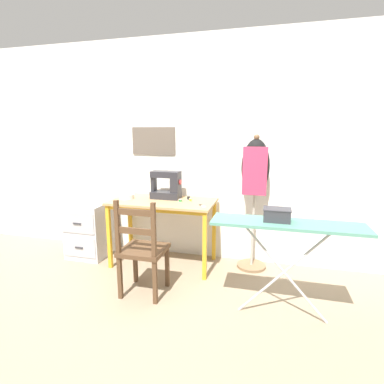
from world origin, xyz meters
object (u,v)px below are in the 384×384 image
Objects in this scene: sewing_machine at (168,186)px; thread_spool_near_machine at (180,201)px; thread_spool_mid_table at (188,198)px; dress_form at (255,176)px; storage_box at (277,215)px; ironing_board at (287,228)px; fabric_bowl at (127,196)px; filing_cabinet at (92,228)px; wooden_chair at (142,250)px; scissors at (202,205)px; thread_spool_far_edge at (190,200)px.

sewing_machine reaches higher than thread_spool_near_machine.
dress_form is at bearing 3.68° from thread_spool_mid_table.
ironing_board is at bearing -12.68° from storage_box.
fabric_bowl is 0.71m from thread_spool_mid_table.
fabric_bowl is at bearing 157.58° from storage_box.
filing_cabinet is at bearing -176.51° from dress_form.
filing_cabinet is at bearing 161.37° from storage_box.
sewing_machine is 0.30× the size of ironing_board.
ironing_board is at bearing -32.52° from thread_spool_near_machine.
storage_box is (1.17, -0.02, 0.43)m from wooden_chair.
dress_form is at bearing 6.78° from fabric_bowl.
sewing_machine reaches higher than wooden_chair.
fabric_bowl is 0.69m from filing_cabinet.
wooden_chair is 1.40× the size of filing_cabinet.
sewing_machine is at bearing 4.30° from filing_cabinet.
storage_box is (1.19, -0.80, -0.04)m from sewing_machine.
dress_form is (0.94, 0.83, 0.60)m from wooden_chair.
sewing_machine is 0.28m from thread_spool_mid_table.
sewing_machine is at bearing 15.25° from fabric_bowl.
scissors is 0.12× the size of wooden_chair.
scissors is at bearing 142.41° from storage_box.
storage_box is (0.74, -0.57, 0.11)m from scissors.
ironing_board is (0.82, -0.59, 0.01)m from scissors.
thread_spool_far_edge is 0.05× the size of filing_cabinet.
thread_spool_near_machine reaches higher than filing_cabinet.
dress_form is at bearing 2.67° from sewing_machine.
thread_spool_far_edge is at bearing 4.02° from fabric_bowl.
storage_box is at bearing -18.63° from filing_cabinet.
thread_spool_near_machine is at bearing -34.86° from sewing_machine.
sewing_machine is at bearing 179.70° from thread_spool_mid_table.
scissors is 3.35× the size of thread_spool_far_edge.
wooden_chair reaches higher than fabric_bowl.
ironing_board is (1.72, -0.70, -0.01)m from fabric_bowl.
scissors is 0.23m from thread_spool_far_edge.
fabric_bowl is 4.10× the size of thread_spool_near_machine.
thread_spool_far_edge is at bearing -14.07° from sewing_machine.
thread_spool_mid_table reaches higher than thread_spool_near_machine.
fabric_bowl reaches higher than scissors.
thread_spool_far_edge is at bearing -59.79° from thread_spool_mid_table.
thread_spool_near_machine is 0.19× the size of storage_box.
ironing_board is 0.13m from storage_box.
storage_box reaches higher than ironing_board.
ironing_board reaches higher than fabric_bowl.
sewing_machine is 10.62× the size of thread_spool_far_edge.
dress_form reaches higher than thread_spool_mid_table.
ironing_board is (2.24, -0.75, 0.43)m from filing_cabinet.
wooden_chair is (0.02, -0.78, -0.46)m from sewing_machine.
filing_cabinet is at bearing -176.63° from thread_spool_mid_table.
scissors is at bearing -151.62° from dress_form.
thread_spool_mid_table is 0.05× the size of wooden_chair.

